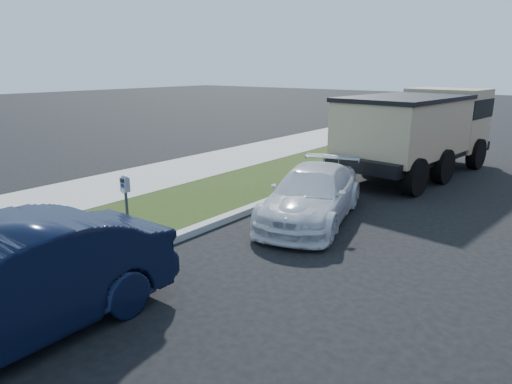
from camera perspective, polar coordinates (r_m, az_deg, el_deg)
The scene contains 5 objects.
ground at distance 8.20m, azimuth 3.46°, elevation -9.84°, with size 120.00×120.00×0.00m, color black.
streetside at distance 13.15m, azimuth -11.71°, elevation -0.03°, with size 6.12×50.00×0.15m.
parking_meter at distance 9.42m, azimuth -15.99°, elevation -0.10°, with size 0.18×0.13×1.31m.
white_wagon at distance 10.74m, azimuth 7.18°, elevation -0.25°, with size 1.73×4.26×1.24m, color silver.
dump_truck at distance 16.28m, azimuth 19.81°, elevation 7.61°, with size 3.38×7.21×2.74m.
Camera 1 is at (4.17, -6.14, 3.50)m, focal length 32.00 mm.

